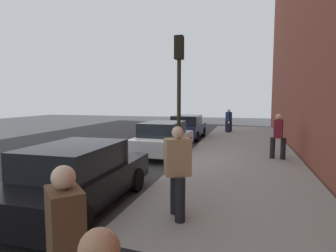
{
  "coord_description": "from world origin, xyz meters",
  "views": [
    {
      "loc": [
        -11.1,
        -3.48,
        2.52
      ],
      "look_at": [
        -1.71,
        -0.8,
        1.58
      ],
      "focal_mm": 29.58,
      "sensor_mm": 36.0,
      "label": 1
    }
  ],
  "objects_px": {
    "parked_car_white": "(164,138)",
    "traffic_light_pole": "(179,82)",
    "parked_car_black": "(79,176)",
    "parked_car_navy": "(187,127)",
    "pedestrian_brown_coat": "(66,248)",
    "rolling_suitcase": "(228,128)",
    "pedestrian_tan_coat": "(178,169)",
    "pedestrian_burgundy_coat": "(278,135)",
    "pedestrian_navy_coat": "(229,120)"
  },
  "relations": [
    {
      "from": "parked_car_white",
      "to": "traffic_light_pole",
      "type": "height_order",
      "value": "traffic_light_pole"
    },
    {
      "from": "parked_car_black",
      "to": "parked_car_navy",
      "type": "xyz_separation_m",
      "value": [
        11.95,
        -0.03,
        -0.0
      ]
    },
    {
      "from": "pedestrian_brown_coat",
      "to": "parked_car_white",
      "type": "bearing_deg",
      "value": 11.38
    },
    {
      "from": "pedestrian_brown_coat",
      "to": "rolling_suitcase",
      "type": "bearing_deg",
      "value": -1.14
    },
    {
      "from": "pedestrian_tan_coat",
      "to": "pedestrian_burgundy_coat",
      "type": "bearing_deg",
      "value": -21.27
    },
    {
      "from": "parked_car_navy",
      "to": "rolling_suitcase",
      "type": "distance_m",
      "value": 3.87
    },
    {
      "from": "pedestrian_tan_coat",
      "to": "parked_car_black",
      "type": "bearing_deg",
      "value": 85.05
    },
    {
      "from": "pedestrian_burgundy_coat",
      "to": "traffic_light_pole",
      "type": "relative_size",
      "value": 0.42
    },
    {
      "from": "parked_car_navy",
      "to": "pedestrian_tan_coat",
      "type": "xyz_separation_m",
      "value": [
        -12.15,
        -2.37,
        0.38
      ]
    },
    {
      "from": "pedestrian_tan_coat",
      "to": "traffic_light_pole",
      "type": "distance_m",
      "value": 3.74
    },
    {
      "from": "pedestrian_burgundy_coat",
      "to": "pedestrian_navy_coat",
      "type": "bearing_deg",
      "value": 15.34
    },
    {
      "from": "parked_car_navy",
      "to": "pedestrian_brown_coat",
      "type": "xyz_separation_m",
      "value": [
        -15.2,
        -2.01,
        0.33
      ]
    },
    {
      "from": "pedestrian_navy_coat",
      "to": "rolling_suitcase",
      "type": "height_order",
      "value": "pedestrian_navy_coat"
    },
    {
      "from": "parked_car_black",
      "to": "pedestrian_brown_coat",
      "type": "height_order",
      "value": "pedestrian_brown_coat"
    },
    {
      "from": "pedestrian_brown_coat",
      "to": "traffic_light_pole",
      "type": "xyz_separation_m",
      "value": [
        6.17,
        0.38,
        1.97
      ]
    },
    {
      "from": "parked_car_black",
      "to": "traffic_light_pole",
      "type": "distance_m",
      "value": 4.07
    },
    {
      "from": "parked_car_navy",
      "to": "traffic_light_pole",
      "type": "distance_m",
      "value": 9.46
    },
    {
      "from": "parked_car_navy",
      "to": "traffic_light_pole",
      "type": "height_order",
      "value": "traffic_light_pole"
    },
    {
      "from": "parked_car_white",
      "to": "pedestrian_burgundy_coat",
      "type": "relative_size",
      "value": 2.47
    },
    {
      "from": "traffic_light_pole",
      "to": "rolling_suitcase",
      "type": "relative_size",
      "value": 4.36
    },
    {
      "from": "pedestrian_tan_coat",
      "to": "pedestrian_burgundy_coat",
      "type": "distance_m",
      "value": 6.96
    },
    {
      "from": "traffic_light_pole",
      "to": "rolling_suitcase",
      "type": "distance_m",
      "value": 12.38
    },
    {
      "from": "rolling_suitcase",
      "to": "parked_car_white",
      "type": "bearing_deg",
      "value": 164.53
    },
    {
      "from": "parked_car_black",
      "to": "parked_car_white",
      "type": "relative_size",
      "value": 1.01
    },
    {
      "from": "parked_car_navy",
      "to": "pedestrian_navy_coat",
      "type": "distance_m",
      "value": 4.21
    },
    {
      "from": "parked_car_navy",
      "to": "rolling_suitcase",
      "type": "relative_size",
      "value": 4.37
    },
    {
      "from": "parked_car_black",
      "to": "pedestrian_burgundy_coat",
      "type": "distance_m",
      "value": 7.99
    },
    {
      "from": "parked_car_white",
      "to": "pedestrian_tan_coat",
      "type": "bearing_deg",
      "value": -160.96
    },
    {
      "from": "pedestrian_navy_coat",
      "to": "pedestrian_brown_coat",
      "type": "relative_size",
      "value": 0.95
    },
    {
      "from": "rolling_suitcase",
      "to": "pedestrian_tan_coat",
      "type": "bearing_deg",
      "value": 179.97
    },
    {
      "from": "pedestrian_tan_coat",
      "to": "rolling_suitcase",
      "type": "bearing_deg",
      "value": -0.03
    },
    {
      "from": "traffic_light_pole",
      "to": "pedestrian_brown_coat",
      "type": "bearing_deg",
      "value": -176.5
    },
    {
      "from": "parked_car_black",
      "to": "parked_car_navy",
      "type": "relative_size",
      "value": 1.05
    },
    {
      "from": "traffic_light_pole",
      "to": "pedestrian_burgundy_coat",
      "type": "bearing_deg",
      "value": -44.07
    },
    {
      "from": "pedestrian_navy_coat",
      "to": "pedestrian_brown_coat",
      "type": "height_order",
      "value": "pedestrian_brown_coat"
    },
    {
      "from": "pedestrian_burgundy_coat",
      "to": "pedestrian_brown_coat",
      "type": "xyz_separation_m",
      "value": [
        -9.54,
        2.88,
        -0.03
      ]
    },
    {
      "from": "parked_car_white",
      "to": "pedestrian_navy_coat",
      "type": "xyz_separation_m",
      "value": [
        8.86,
        -2.35,
        0.28
      ]
    },
    {
      "from": "parked_car_navy",
      "to": "pedestrian_burgundy_coat",
      "type": "distance_m",
      "value": 7.5
    },
    {
      "from": "pedestrian_brown_coat",
      "to": "pedestrian_burgundy_coat",
      "type": "bearing_deg",
      "value": -16.81
    },
    {
      "from": "parked_car_black",
      "to": "pedestrian_burgundy_coat",
      "type": "height_order",
      "value": "pedestrian_burgundy_coat"
    },
    {
      "from": "pedestrian_navy_coat",
      "to": "pedestrian_tan_coat",
      "type": "bearing_deg",
      "value": 179.92
    },
    {
      "from": "pedestrian_navy_coat",
      "to": "rolling_suitcase",
      "type": "distance_m",
      "value": 0.7
    },
    {
      "from": "pedestrian_navy_coat",
      "to": "pedestrian_burgundy_coat",
      "type": "bearing_deg",
      "value": -164.66
    },
    {
      "from": "parked_car_black",
      "to": "pedestrian_navy_coat",
      "type": "distance_m",
      "value": 15.59
    },
    {
      "from": "pedestrian_burgundy_coat",
      "to": "rolling_suitcase",
      "type": "distance_m",
      "value": 9.09
    },
    {
      "from": "pedestrian_burgundy_coat",
      "to": "pedestrian_navy_coat",
      "type": "relative_size",
      "value": 1.09
    },
    {
      "from": "parked_car_white",
      "to": "pedestrian_navy_coat",
      "type": "distance_m",
      "value": 9.17
    },
    {
      "from": "parked_car_white",
      "to": "pedestrian_navy_coat",
      "type": "height_order",
      "value": "pedestrian_navy_coat"
    },
    {
      "from": "parked_car_white",
      "to": "pedestrian_brown_coat",
      "type": "distance_m",
      "value": 10.01
    },
    {
      "from": "pedestrian_navy_coat",
      "to": "traffic_light_pole",
      "type": "xyz_separation_m",
      "value": [
        -12.49,
        0.76,
        2.02
      ]
    }
  ]
}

